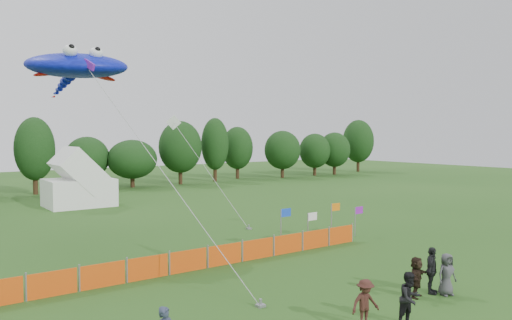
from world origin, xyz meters
TOP-DOWN VIEW (x-y plane):
  - ground at (0.00, 0.00)m, footprint 160.00×160.00m
  - treeline at (1.61, 44.93)m, footprint 104.57×8.78m
  - tent_right at (0.11, 32.50)m, footprint 5.60×4.48m
  - barrier_fence at (-1.19, 8.32)m, footprint 19.90×0.06m
  - flag_row at (7.10, 9.21)m, footprint 6.73×0.20m
  - spectator_b at (0.67, -1.75)m, footprint 0.92×0.74m
  - spectator_c at (-0.70, -1.02)m, footprint 1.14×0.81m
  - spectator_d at (4.08, -0.24)m, footprint 1.19×0.91m
  - spectator_e at (4.41, -0.70)m, footprint 0.92×0.71m
  - spectator_f at (3.23, -0.16)m, footprint 1.55×1.01m
  - stingray_kite at (-4.72, 16.52)m, footprint 6.52×20.93m
  - small_kite_white at (5.50, 21.78)m, footprint 1.46×9.77m

SIDE VIEW (x-z plane):
  - ground at x=0.00m, z-range 0.00..0.00m
  - barrier_fence at x=-1.19m, z-range 0.00..1.00m
  - spectator_f at x=3.23m, z-range 0.00..1.60m
  - spectator_c at x=-0.70m, z-range 0.00..1.60m
  - spectator_e at x=4.41m, z-range 0.00..1.67m
  - spectator_b at x=0.67m, z-range 0.00..1.78m
  - spectator_d at x=4.08m, z-range 0.00..1.87m
  - flag_row at x=7.10m, z-range 0.26..2.51m
  - tent_right at x=0.11m, z-range 0.02..3.97m
  - treeline at x=1.61m, z-range 0.00..8.36m
  - small_kite_white at x=5.50m, z-range 1.28..9.19m
  - stingray_kite at x=-4.72m, z-range 4.53..15.61m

